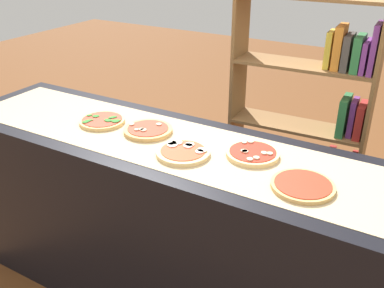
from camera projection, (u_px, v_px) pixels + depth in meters
counter at (192, 233)px, 2.15m from camera, size 2.59×0.64×0.94m
parchment_paper at (192, 148)px, 1.94m from camera, size 2.45×0.49×0.00m
pizza_spinach_0 at (102, 121)px, 2.18m from camera, size 0.23×0.23×0.03m
pizza_mushroom_1 at (148, 130)px, 2.08m from camera, size 0.23×0.23×0.03m
pizza_mozzarella_2 at (183, 152)px, 1.88m from camera, size 0.24×0.24×0.03m
pizza_mushroom_3 at (253, 153)px, 1.86m from camera, size 0.23×0.23×0.03m
pizza_plain_4 at (303, 186)px, 1.63m from camera, size 0.24×0.24×0.02m
bookshelf at (315, 127)px, 2.57m from camera, size 0.81×0.26×1.51m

